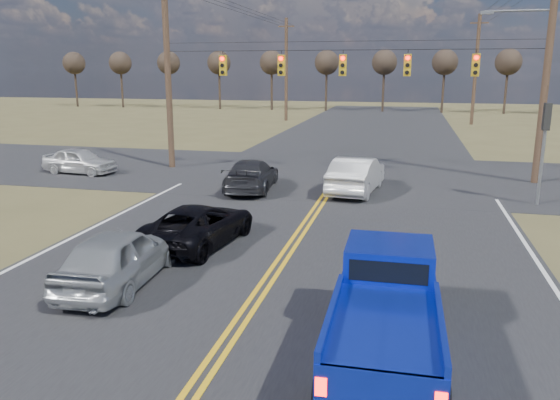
% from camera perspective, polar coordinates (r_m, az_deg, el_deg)
% --- Properties ---
extents(ground, '(160.00, 160.00, 0.00)m').
position_cam_1_polar(ground, '(10.58, -6.27, -15.56)').
color(ground, brown).
rests_on(ground, ground).
extents(road_main, '(14.00, 120.00, 0.02)m').
position_cam_1_polar(road_main, '(19.64, 3.41, -1.63)').
color(road_main, '#28282B').
rests_on(road_main, ground).
extents(road_cross, '(120.00, 12.00, 0.02)m').
position_cam_1_polar(road_cross, '(27.37, 6.29, 2.65)').
color(road_cross, '#28282B').
rests_on(road_cross, ground).
extents(signal_gantry, '(19.60, 4.83, 10.00)m').
position_cam_1_polar(signal_gantry, '(26.62, 7.61, 13.28)').
color(signal_gantry, '#473323').
rests_on(signal_gantry, ground).
extents(utility_poles, '(19.60, 58.32, 10.00)m').
position_cam_1_polar(utility_poles, '(25.89, 6.31, 13.67)').
color(utility_poles, '#473323').
rests_on(utility_poles, ground).
extents(treeline, '(87.00, 117.80, 7.40)m').
position_cam_1_polar(treeline, '(35.80, 8.35, 14.32)').
color(treeline, '#33261C').
rests_on(treeline, ground).
extents(pickup_truck, '(2.02, 4.96, 1.86)m').
position_cam_1_polar(pickup_truck, '(10.09, 11.01, -11.53)').
color(pickup_truck, black).
rests_on(pickup_truck, ground).
extents(silver_suv, '(1.87, 4.26, 1.43)m').
position_cam_1_polar(silver_suv, '(13.84, -16.53, -5.67)').
color(silver_suv, '#9B9FA3').
rests_on(silver_suv, ground).
extents(black_suv, '(2.62, 4.64, 1.22)m').
position_cam_1_polar(black_suv, '(16.46, -8.44, -2.55)').
color(black_suv, black).
rests_on(black_suv, ground).
extents(white_car_queue, '(2.16, 4.83, 1.54)m').
position_cam_1_polar(white_car_queue, '(23.34, 7.98, 2.63)').
color(white_car_queue, silver).
rests_on(white_car_queue, ground).
extents(dgrey_car_queue, '(2.26, 4.71, 1.32)m').
position_cam_1_polar(dgrey_car_queue, '(23.67, -3.01, 2.63)').
color(dgrey_car_queue, '#2C2C31').
rests_on(dgrey_car_queue, ground).
extents(cross_car_west, '(1.92, 3.92, 1.29)m').
position_cam_1_polar(cross_car_west, '(29.21, -20.21, 3.86)').
color(cross_car_west, silver).
rests_on(cross_car_west, ground).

